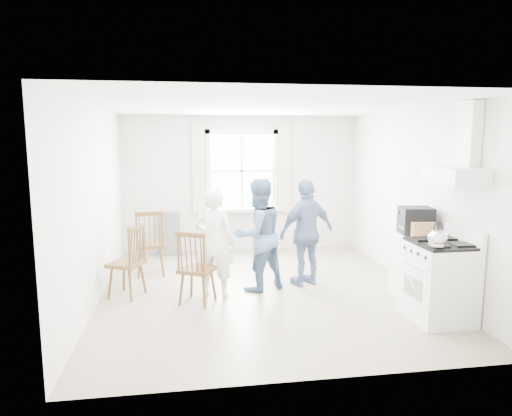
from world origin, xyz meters
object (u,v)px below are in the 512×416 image
at_px(windsor_chair_a, 150,236).
at_px(person_left, 214,243).
at_px(low_cabinet, 415,267).
at_px(windsor_chair_c, 133,253).
at_px(gas_stove, 439,280).
at_px(windsor_chair_b, 193,260).
at_px(stereo_stack, 416,220).
at_px(person_mid, 258,235).
at_px(person_right, 307,232).

distance_m(windsor_chair_a, person_left, 1.43).
bearing_deg(low_cabinet, windsor_chair_a, 156.16).
relative_size(low_cabinet, person_left, 0.59).
xyz_separation_m(low_cabinet, windsor_chair_c, (-3.78, 0.66, 0.17)).
xyz_separation_m(gas_stove, person_left, (-2.61, 1.23, 0.27)).
bearing_deg(low_cabinet, gas_stove, -95.68).
relative_size(low_cabinet, windsor_chair_a, 0.85).
bearing_deg(gas_stove, windsor_chair_b, 162.66).
relative_size(stereo_stack, windsor_chair_a, 0.43).
distance_m(windsor_chair_b, windsor_chair_c, 0.93).
relative_size(low_cabinet, person_mid, 0.56).
height_order(windsor_chair_c, person_right, person_right).
bearing_deg(stereo_stack, gas_stove, -94.45).
xyz_separation_m(windsor_chair_b, person_right, (1.68, 0.64, 0.18)).
height_order(gas_stove, stereo_stack, stereo_stack).
bearing_deg(person_mid, person_right, 164.69).
distance_m(stereo_stack, person_left, 2.73).
bearing_deg(windsor_chair_a, person_left, -48.54).
bearing_deg(windsor_chair_b, person_left, 48.75).
relative_size(windsor_chair_b, windsor_chair_c, 0.98).
bearing_deg(windsor_chair_b, low_cabinet, -3.95).
distance_m(gas_stove, stereo_stack, 0.95).
height_order(person_left, person_mid, person_mid).
bearing_deg(person_right, windsor_chair_c, -17.47).
xyz_separation_m(low_cabinet, stereo_stack, (-0.01, 0.04, 0.63)).
relative_size(stereo_stack, person_mid, 0.28).
relative_size(windsor_chair_b, person_mid, 0.62).
relative_size(gas_stove, windsor_chair_b, 1.12).
xyz_separation_m(stereo_stack, person_left, (-2.67, 0.50, -0.32)).
bearing_deg(person_mid, stereo_stack, 136.75).
height_order(low_cabinet, person_mid, person_mid).
distance_m(windsor_chair_a, windsor_chair_b, 1.54).
distance_m(stereo_stack, windsor_chair_b, 3.00).
relative_size(gas_stove, windsor_chair_c, 1.10).
xyz_separation_m(gas_stove, person_mid, (-1.97, 1.43, 0.32)).
height_order(gas_stove, windsor_chair_b, gas_stove).
xyz_separation_m(gas_stove, stereo_stack, (0.06, 0.74, 0.60)).
distance_m(gas_stove, person_mid, 2.45).
bearing_deg(person_mid, gas_stove, 119.63).
bearing_deg(person_mid, windsor_chair_a, -53.31).
bearing_deg(person_mid, windsor_chair_c, -22.36).
relative_size(low_cabinet, windsor_chair_b, 0.90).
bearing_deg(person_right, person_mid, -12.55).
height_order(stereo_stack, windsor_chair_b, stereo_stack).
distance_m(windsor_chair_a, windsor_chair_c, 0.95).
xyz_separation_m(low_cabinet, windsor_chair_b, (-2.97, 0.20, 0.16)).
bearing_deg(person_left, windsor_chair_c, 10.23).
relative_size(windsor_chair_c, person_mid, 0.63).
bearing_deg(gas_stove, windsor_chair_c, 159.81).
relative_size(gas_stove, person_left, 0.74).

